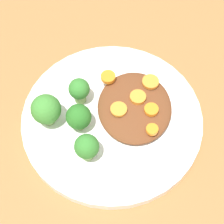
% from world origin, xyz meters
% --- Properties ---
extents(ground_plane, '(4.00, 4.00, 0.00)m').
position_xyz_m(ground_plane, '(0.00, 0.00, 0.00)').
color(ground_plane, '#9E6638').
extents(plate, '(0.29, 0.29, 0.02)m').
position_xyz_m(plate, '(0.00, 0.00, 0.01)').
color(plate, white).
rests_on(plate, ground_plane).
extents(stew_mound, '(0.13, 0.12, 0.02)m').
position_xyz_m(stew_mound, '(0.01, -0.04, 0.03)').
color(stew_mound, brown).
rests_on(stew_mound, plate).
extents(broccoli_floret_0, '(0.04, 0.04, 0.05)m').
position_xyz_m(broccoli_floret_0, '(-0.07, 0.03, 0.05)').
color(broccoli_floret_0, '#7FA85B').
rests_on(broccoli_floret_0, plate).
extents(broccoli_floret_1, '(0.05, 0.05, 0.06)m').
position_xyz_m(broccoli_floret_1, '(-0.01, 0.10, 0.05)').
color(broccoli_floret_1, '#7FA85B').
rests_on(broccoli_floret_1, plate).
extents(broccoli_floret_2, '(0.03, 0.03, 0.05)m').
position_xyz_m(broccoli_floret_2, '(0.03, 0.05, 0.05)').
color(broccoli_floret_2, '#759E51').
rests_on(broccoli_floret_2, plate).
extents(broccoli_floret_3, '(0.04, 0.04, 0.05)m').
position_xyz_m(broccoli_floret_3, '(-0.02, 0.05, 0.05)').
color(broccoli_floret_3, '#759E51').
rests_on(broccoli_floret_3, plate).
extents(carrot_slice_0, '(0.03, 0.03, 0.01)m').
position_xyz_m(carrot_slice_0, '(0.02, -0.04, 0.04)').
color(carrot_slice_0, orange).
rests_on(carrot_slice_0, stew_mound).
extents(carrot_slice_1, '(0.02, 0.02, 0.01)m').
position_xyz_m(carrot_slice_1, '(-0.03, -0.06, 0.04)').
color(carrot_slice_1, orange).
rests_on(carrot_slice_1, stew_mound).
extents(carrot_slice_2, '(0.02, 0.02, 0.01)m').
position_xyz_m(carrot_slice_2, '(0.00, -0.06, 0.04)').
color(carrot_slice_2, orange).
rests_on(carrot_slice_2, stew_mound).
extents(carrot_slice_3, '(0.03, 0.03, 0.00)m').
position_xyz_m(carrot_slice_3, '(-0.00, -0.01, 0.04)').
color(carrot_slice_3, orange).
rests_on(carrot_slice_3, stew_mound).
extents(carrot_slice_4, '(0.02, 0.02, 0.01)m').
position_xyz_m(carrot_slice_4, '(0.06, 0.01, 0.04)').
color(carrot_slice_4, orange).
rests_on(carrot_slice_4, stew_mound).
extents(carrot_slice_5, '(0.03, 0.03, 0.01)m').
position_xyz_m(carrot_slice_5, '(0.05, -0.06, 0.04)').
color(carrot_slice_5, orange).
rests_on(carrot_slice_5, stew_mound).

